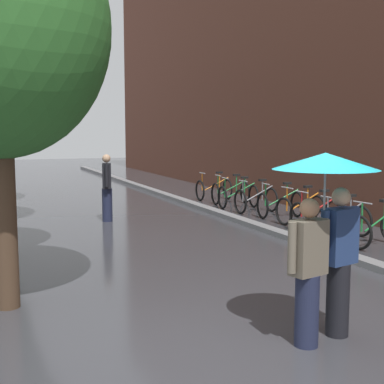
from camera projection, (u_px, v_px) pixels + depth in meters
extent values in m
plane|color=#38383D|center=(268.00, 338.00, 5.80)|extent=(80.00, 80.00, 0.00)
cube|color=brown|center=(371.00, 11.00, 18.02)|extent=(8.00, 36.00, 12.98)
cube|color=slate|center=(191.00, 204.00, 16.18)|extent=(0.30, 36.00, 0.12)
cylinder|color=#473323|center=(5.00, 219.00, 6.69)|extent=(0.30, 0.30, 2.37)
torus|color=black|center=(358.00, 232.00, 10.11)|extent=(0.14, 0.70, 0.70)
cylinder|color=#1E7A38|center=(381.00, 220.00, 10.38)|extent=(0.88, 0.14, 0.43)
cylinder|color=#1E7A38|center=(384.00, 215.00, 10.42)|extent=(0.04, 0.04, 0.55)
cylinder|color=#1E7A38|center=(362.00, 217.00, 10.11)|extent=(0.04, 0.04, 0.58)
cylinder|color=#9E9EA3|center=(363.00, 203.00, 10.08)|extent=(0.08, 0.46, 0.03)
torus|color=black|center=(324.00, 225.00, 10.93)|extent=(0.10, 0.70, 0.70)
torus|color=black|center=(361.00, 221.00, 11.37)|extent=(0.10, 0.70, 0.70)
cylinder|color=slate|center=(347.00, 213.00, 11.17)|extent=(0.88, 0.09, 0.43)
cylinder|color=slate|center=(351.00, 210.00, 11.21)|extent=(0.04, 0.04, 0.55)
cube|color=black|center=(351.00, 196.00, 11.17)|extent=(0.23, 0.11, 0.06)
cylinder|color=slate|center=(328.00, 211.00, 10.93)|extent=(0.04, 0.04, 0.58)
cylinder|color=#9E9EA3|center=(328.00, 197.00, 10.89)|extent=(0.06, 0.46, 0.03)
torus|color=black|center=(298.00, 217.00, 11.89)|extent=(0.07, 0.70, 0.70)
torus|color=black|center=(334.00, 214.00, 12.30)|extent=(0.07, 0.70, 0.70)
cylinder|color=red|center=(320.00, 207.00, 12.11)|extent=(0.88, 0.05, 0.43)
cylinder|color=red|center=(324.00, 204.00, 12.14)|extent=(0.04, 0.04, 0.55)
cube|color=black|center=(324.00, 191.00, 12.11)|extent=(0.22, 0.10, 0.06)
cylinder|color=red|center=(302.00, 204.00, 11.89)|extent=(0.04, 0.04, 0.58)
cylinder|color=#9E9EA3|center=(302.00, 192.00, 11.86)|extent=(0.04, 0.46, 0.03)
torus|color=black|center=(284.00, 211.00, 12.76)|extent=(0.10, 0.70, 0.70)
torus|color=black|center=(317.00, 209.00, 13.20)|extent=(0.10, 0.70, 0.70)
cylinder|color=orange|center=(304.00, 202.00, 13.00)|extent=(0.88, 0.08, 0.43)
cylinder|color=orange|center=(308.00, 199.00, 13.04)|extent=(0.04, 0.04, 0.55)
cube|color=black|center=(308.00, 187.00, 13.00)|extent=(0.23, 0.11, 0.06)
cylinder|color=orange|center=(287.00, 199.00, 12.77)|extent=(0.04, 0.04, 0.58)
cylinder|color=#9E9EA3|center=(287.00, 188.00, 12.73)|extent=(0.05, 0.46, 0.03)
torus|color=black|center=(263.00, 206.00, 13.70)|extent=(0.13, 0.70, 0.70)
torus|color=black|center=(297.00, 204.00, 14.00)|extent=(0.13, 0.70, 0.70)
cylinder|color=#1E7A38|center=(284.00, 197.00, 13.85)|extent=(0.88, 0.12, 0.43)
cylinder|color=#1E7A38|center=(287.00, 195.00, 13.88)|extent=(0.04, 0.04, 0.55)
cube|color=black|center=(287.00, 183.00, 13.84)|extent=(0.23, 0.12, 0.06)
cylinder|color=#1E7A38|center=(265.00, 195.00, 13.69)|extent=(0.04, 0.04, 0.58)
cylinder|color=#9E9EA3|center=(266.00, 184.00, 13.66)|extent=(0.07, 0.46, 0.03)
torus|color=black|center=(240.00, 202.00, 14.52)|extent=(0.07, 0.70, 0.70)
torus|color=black|center=(271.00, 200.00, 14.92)|extent=(0.07, 0.70, 0.70)
cylinder|color=slate|center=(259.00, 193.00, 14.74)|extent=(0.88, 0.05, 0.43)
cylinder|color=slate|center=(262.00, 191.00, 14.77)|extent=(0.04, 0.04, 0.55)
cube|color=black|center=(262.00, 180.00, 14.73)|extent=(0.22, 0.10, 0.06)
cylinder|color=slate|center=(243.00, 191.00, 14.51)|extent=(0.04, 0.04, 0.58)
cylinder|color=#9E9EA3|center=(243.00, 181.00, 14.48)|extent=(0.04, 0.46, 0.03)
torus|color=black|center=(222.00, 197.00, 15.43)|extent=(0.11, 0.70, 0.70)
torus|color=black|center=(254.00, 196.00, 15.74)|extent=(0.11, 0.70, 0.70)
cylinder|color=#1E7A38|center=(241.00, 190.00, 15.59)|extent=(0.88, 0.10, 0.43)
cylinder|color=#1E7A38|center=(244.00, 187.00, 15.62)|extent=(0.04, 0.04, 0.55)
cube|color=black|center=(245.00, 177.00, 15.58)|extent=(0.23, 0.12, 0.06)
cylinder|color=#1E7A38|center=(225.00, 188.00, 15.42)|extent=(0.04, 0.04, 0.58)
cylinder|color=#9E9EA3|center=(225.00, 178.00, 15.39)|extent=(0.06, 0.46, 0.03)
torus|color=black|center=(216.00, 194.00, 16.33)|extent=(0.10, 0.70, 0.70)
torus|color=black|center=(245.00, 193.00, 16.66)|extent=(0.10, 0.70, 0.70)
cylinder|color=#1E7A38|center=(233.00, 187.00, 16.50)|extent=(0.88, 0.09, 0.43)
cylinder|color=#1E7A38|center=(236.00, 184.00, 16.53)|extent=(0.04, 0.04, 0.55)
cube|color=black|center=(236.00, 175.00, 16.49)|extent=(0.23, 0.11, 0.06)
cylinder|color=#1E7A38|center=(218.00, 185.00, 16.32)|extent=(0.04, 0.04, 0.58)
cylinder|color=#9E9EA3|center=(218.00, 175.00, 16.29)|extent=(0.06, 0.46, 0.03)
torus|color=black|center=(200.00, 190.00, 17.26)|extent=(0.06, 0.70, 0.70)
torus|color=black|center=(227.00, 189.00, 17.64)|extent=(0.06, 0.70, 0.70)
cylinder|color=orange|center=(217.00, 184.00, 17.47)|extent=(0.88, 0.04, 0.43)
cylinder|color=orange|center=(219.00, 181.00, 17.50)|extent=(0.04, 0.04, 0.55)
cube|color=black|center=(219.00, 172.00, 17.46)|extent=(0.22, 0.10, 0.06)
cylinder|color=orange|center=(202.00, 182.00, 17.26)|extent=(0.04, 0.04, 0.58)
cylinder|color=#9E9EA3|center=(202.00, 173.00, 17.22)|extent=(0.03, 0.46, 0.03)
cylinder|color=#1E233D|center=(307.00, 310.00, 5.56)|extent=(0.26, 0.26, 0.79)
cube|color=#665B4C|center=(308.00, 247.00, 5.48)|extent=(0.44, 0.30, 0.59)
sphere|color=#9E7051|center=(310.00, 208.00, 5.43)|extent=(0.21, 0.21, 0.21)
cylinder|color=#665B4C|center=(292.00, 248.00, 5.33)|extent=(0.09, 0.09, 0.53)
cylinder|color=#665B4C|center=(324.00, 242.00, 5.62)|extent=(0.09, 0.09, 0.53)
cylinder|color=black|center=(338.00, 299.00, 5.85)|extent=(0.26, 0.26, 0.84)
cube|color=navy|center=(340.00, 236.00, 5.77)|extent=(0.44, 0.30, 0.63)
sphere|color=tan|center=(341.00, 197.00, 5.71)|extent=(0.21, 0.21, 0.21)
cylinder|color=navy|center=(325.00, 236.00, 5.62)|extent=(0.09, 0.09, 0.56)
cylinder|color=navy|center=(354.00, 231.00, 5.91)|extent=(0.09, 0.09, 0.56)
cylinder|color=#9E9EA3|center=(324.00, 219.00, 5.61)|extent=(0.02, 0.02, 1.12)
cone|color=#1EB2C6|center=(326.00, 161.00, 5.54)|extent=(1.14, 1.14, 0.18)
cylinder|color=#1E233D|center=(107.00, 205.00, 13.32)|extent=(0.26, 0.26, 0.86)
cube|color=black|center=(107.00, 176.00, 13.23)|extent=(0.31, 0.44, 0.64)
sphere|color=tan|center=(106.00, 158.00, 13.18)|extent=(0.21, 0.21, 0.21)
cylinder|color=black|center=(107.00, 175.00, 12.98)|extent=(0.09, 0.09, 0.58)
cylinder|color=black|center=(107.00, 174.00, 13.47)|extent=(0.09, 0.09, 0.58)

